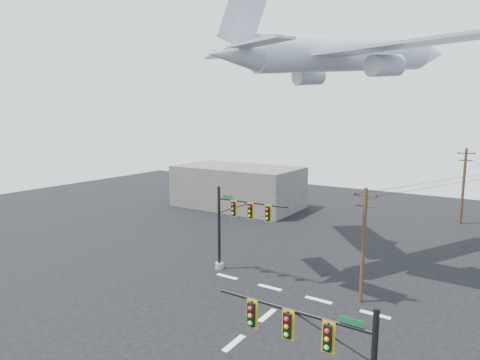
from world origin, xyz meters
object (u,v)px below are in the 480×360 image
Objects in this scene: utility_pole_a at (363,244)px; airliner at (346,55)px; signal_mast_far at (234,226)px; utility_pole_c at (463,185)px.

airliner is (-4.34, 7.64, 14.06)m from utility_pole_a.
airliner reaches higher than utility_pole_a.
utility_pole_c is (14.74, 28.64, 0.82)m from signal_mast_far.
utility_pole_c is 0.38× the size of airliner.
airliner is at bearing 51.84° from signal_mast_far.
utility_pole_a is 16.58m from airliner.
utility_pole_a is 28.62m from utility_pole_c.
signal_mast_far is 0.88× the size of utility_pole_a.
airliner is (6.26, 7.97, 14.25)m from signal_mast_far.
signal_mast_far is 10.62m from utility_pole_a.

